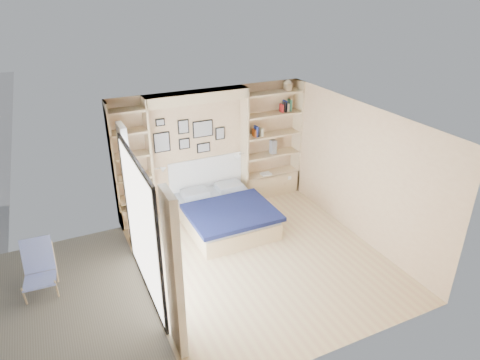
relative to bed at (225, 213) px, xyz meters
name	(u,v)px	position (x,y,z in m)	size (l,w,h in m)	color
ground	(260,257)	(0.12, -1.26, -0.26)	(4.50, 4.50, 0.00)	#CEB57F
room_shell	(206,173)	(-0.27, 0.26, 0.81)	(4.50, 4.50, 4.50)	tan
bed	(225,213)	(0.00, 0.00, 0.00)	(1.61, 1.97, 1.07)	#D9BC8B
photo_gallery	(189,136)	(-0.33, 0.96, 1.34)	(1.48, 0.02, 0.82)	black
reading_lamps	(201,162)	(-0.18, 0.74, 0.84)	(1.92, 0.12, 0.15)	silver
shelf_decor	(262,123)	(1.22, 0.81, 1.43)	(3.53, 0.23, 2.03)	#AA4917
deck	(36,321)	(-3.48, -1.26, -0.26)	(3.20, 4.00, 0.05)	#766B57
deck_chair	(39,268)	(-3.34, -0.52, 0.11)	(0.51, 0.81, 0.79)	tan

